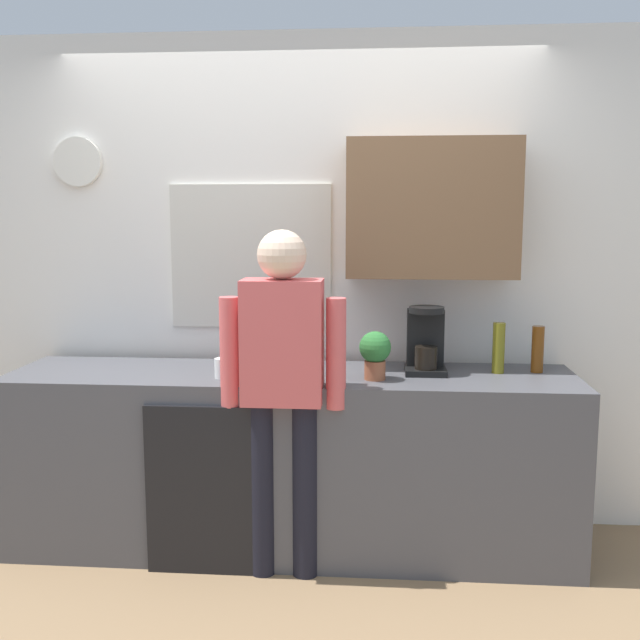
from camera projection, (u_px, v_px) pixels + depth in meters
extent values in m
plane|color=#8C6D4C|center=(284.00, 573.00, 3.43)|extent=(8.00, 8.00, 0.00)
cube|color=#4C4C51|center=(291.00, 460.00, 3.66)|extent=(2.78, 0.64, 0.89)
cube|color=black|center=(206.00, 491.00, 3.37)|extent=(0.56, 0.02, 0.80)
cube|color=white|center=(300.00, 282.00, 3.96)|extent=(4.38, 0.10, 2.60)
cube|color=beige|center=(251.00, 256.00, 3.90)|extent=(0.86, 0.02, 0.76)
cube|color=#8CA5C6|center=(251.00, 256.00, 3.91)|extent=(0.80, 0.02, 0.70)
cube|color=brown|center=(432.00, 209.00, 3.64)|extent=(0.84, 0.32, 0.68)
cylinder|color=silver|center=(78.00, 162.00, 3.89)|extent=(0.26, 0.03, 0.26)
cube|color=black|center=(425.00, 370.00, 3.58)|extent=(0.20, 0.20, 0.03)
cube|color=black|center=(425.00, 337.00, 3.62)|extent=(0.18, 0.08, 0.28)
cylinder|color=black|center=(426.00, 358.00, 3.54)|extent=(0.11, 0.11, 0.11)
cylinder|color=black|center=(427.00, 310.00, 3.54)|extent=(0.17, 0.17, 0.03)
cylinder|color=black|center=(288.00, 353.00, 3.64)|extent=(0.06, 0.06, 0.18)
cylinder|color=brown|center=(538.00, 349.00, 3.60)|extent=(0.06, 0.06, 0.23)
cylinder|color=olive|center=(499.00, 348.00, 3.58)|extent=(0.06, 0.06, 0.25)
cylinder|color=white|center=(223.00, 368.00, 3.48)|extent=(0.08, 0.08, 0.09)
cylinder|color=#9E5638|center=(375.00, 370.00, 3.45)|extent=(0.10, 0.10, 0.09)
sphere|color=#2D7233|center=(375.00, 347.00, 3.43)|extent=(0.15, 0.15, 0.15)
cylinder|color=green|center=(259.00, 368.00, 3.36)|extent=(0.06, 0.06, 0.15)
cone|color=white|center=(259.00, 348.00, 3.35)|extent=(0.02, 0.02, 0.03)
cylinder|color=black|center=(262.00, 489.00, 3.38)|extent=(0.12, 0.12, 0.82)
cylinder|color=black|center=(305.00, 490.00, 3.36)|extent=(0.12, 0.12, 0.82)
cube|color=#D85959|center=(283.00, 342.00, 3.27)|extent=(0.36, 0.20, 0.56)
sphere|color=beige|center=(282.00, 255.00, 3.21)|extent=(0.22, 0.22, 0.22)
cylinder|color=#D85959|center=(230.00, 352.00, 3.30)|extent=(0.09, 0.09, 0.50)
cylinder|color=#D85959|center=(336.00, 354.00, 3.26)|extent=(0.09, 0.09, 0.50)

